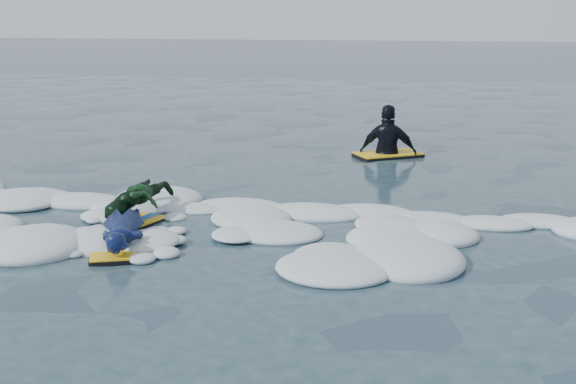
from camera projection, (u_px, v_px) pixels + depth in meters
name	position (u px, v px, depth m)	size (l,w,h in m)	color
ground	(180.00, 245.00, 8.48)	(120.00, 120.00, 0.00)	#19273C
foam_band	(206.00, 221.00, 9.46)	(12.00, 3.10, 0.30)	silver
prone_woman_unit	(121.00, 232.00, 8.38)	(0.92, 1.53, 0.36)	black
prone_child_unit	(139.00, 204.00, 9.34)	(0.80, 1.34, 0.49)	black
waiting_rider_unit	(388.00, 154.00, 13.51)	(1.40, 1.22, 1.84)	black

